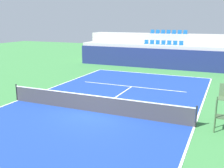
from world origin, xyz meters
The scene contains 13 objects.
ground_plane centered at (0.00, 0.00, 0.00)m, with size 80.00×80.00×0.00m, color #387A3D.
court_surface centered at (0.00, 0.00, 0.01)m, with size 11.00×24.00×0.01m, color navy.
baseline_far centered at (0.00, 11.95, 0.01)m, with size 11.00×0.10×0.00m, color white.
sideline_left centered at (-5.45, 0.00, 0.01)m, with size 0.10×24.00×0.00m, color white.
sideline_right centered at (5.45, 0.00, 0.01)m, with size 0.10×24.00×0.00m, color white.
service_line_far centered at (0.00, 6.40, 0.01)m, with size 8.26×0.10×0.00m, color white.
centre_service_line centered at (0.00, 3.20, 0.01)m, with size 0.10×6.40×0.00m, color white.
back_wall centered at (0.00, 15.03, 1.05)m, with size 18.48×0.30×2.09m, color navy.
stands_tier_lower centered at (0.00, 16.38, 1.22)m, with size 18.48×2.40×2.43m, color #9E9E99.
stands_tier_upper centered at (0.00, 18.78, 1.74)m, with size 18.48×2.40×3.48m, color #9E9E99.
seating_row_lower centered at (0.00, 16.48, 2.56)m, with size 4.26×0.44×0.44m.
seating_row_upper centered at (0.00, 18.88, 3.60)m, with size 4.26×0.44×0.44m.
tennis_net centered at (0.00, 0.00, 0.51)m, with size 11.08×0.08×1.07m.
Camera 1 is at (6.65, -12.64, 5.02)m, focal length 43.01 mm.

